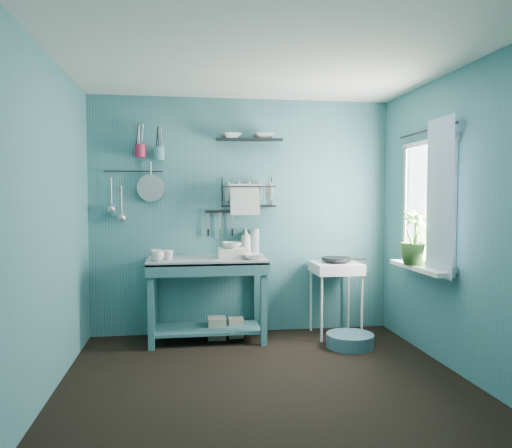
{
  "coord_description": "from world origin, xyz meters",
  "views": [
    {
      "loc": [
        -0.63,
        -3.81,
        1.45
      ],
      "look_at": [
        0.05,
        0.85,
        1.2
      ],
      "focal_mm": 35.0,
      "sensor_mm": 36.0,
      "label": 1
    }
  ],
  "objects": [
    {
      "name": "shelf_bowl_left",
      "position": [
        -0.13,
        1.4,
        2.08
      ],
      "size": [
        0.23,
        0.23,
        0.05
      ],
      "primitive_type": "imported",
      "rotation": [
        0.0,
        0.0,
        0.1
      ],
      "color": "silver",
      "rests_on": "upper_shelf"
    },
    {
      "name": "wall_left",
      "position": [
        -1.6,
        0.0,
        1.25
      ],
      "size": [
        0.0,
        3.0,
        3.0
      ],
      "primitive_type": "plane",
      "rotation": [
        1.57,
        0.0,
        1.57
      ],
      "color": "#366C70",
      "rests_on": "ground"
    },
    {
      "name": "storage_tin_small",
      "position": [
        -0.1,
        1.28,
        0.1
      ],
      "size": [
        0.15,
        0.15,
        0.2
      ],
      "primitive_type": "cube",
      "color": "gray",
      "rests_on": "floor"
    },
    {
      "name": "hook_rail",
      "position": [
        -1.13,
        1.47,
        1.72
      ],
      "size": [
        0.6,
        0.01,
        0.01
      ],
      "primitive_type": "cylinder",
      "rotation": [
        0.0,
        1.57,
        0.0
      ],
      "color": "black",
      "rests_on": "wall_back"
    },
    {
      "name": "frying_pan",
      "position": [
        0.95,
        1.2,
        0.81
      ],
      "size": [
        0.3,
        0.3,
        0.03
      ],
      "primitive_type": "cylinder",
      "color": "black",
      "rests_on": "hotplate_stand"
    },
    {
      "name": "wall_right",
      "position": [
        1.6,
        0.0,
        1.25
      ],
      "size": [
        0.0,
        3.0,
        3.0
      ],
      "primitive_type": "plane",
      "rotation": [
        1.57,
        0.0,
        -1.57
      ],
      "color": "#366C70",
      "rests_on": "ground"
    },
    {
      "name": "floor_basin",
      "position": [
        0.96,
        0.78,
        0.07
      ],
      "size": [
        0.46,
        0.46,
        0.13
      ],
      "primitive_type": "cylinder",
      "color": "#3F6C7D",
      "rests_on": "floor"
    },
    {
      "name": "curtain_rod",
      "position": [
        1.54,
        0.45,
        2.05
      ],
      "size": [
        0.02,
        1.05,
        0.02
      ],
      "primitive_type": "cylinder",
      "rotation": [
        1.57,
        0.0,
        0.0
      ],
      "color": "black",
      "rests_on": "wall_right"
    },
    {
      "name": "water_bottle",
      "position": [
        0.12,
        1.42,
        0.98
      ],
      "size": [
        0.09,
        0.09,
        0.28
      ],
      "primitive_type": "cylinder",
      "color": "#A9B3BC",
      "rests_on": "work_counter"
    },
    {
      "name": "window_glass",
      "position": [
        1.59,
        0.45,
        1.4
      ],
      "size": [
        0.0,
        1.1,
        1.1
      ],
      "primitive_type": "plane",
      "rotation": [
        1.57,
        0.0,
        1.57
      ],
      "color": "white",
      "rests_on": "wall_right"
    },
    {
      "name": "work_counter",
      "position": [
        -0.4,
        1.2,
        0.42
      ],
      "size": [
        1.27,
        0.78,
        0.84
      ],
      "primitive_type": "cube",
      "rotation": [
        0.0,
        0.0,
        0.16
      ],
      "color": "#32666A",
      "rests_on": "floor"
    },
    {
      "name": "tub_bowl",
      "position": [
        -0.15,
        1.18,
        0.97
      ],
      "size": [
        0.2,
        0.19,
        0.06
      ],
      "primitive_type": "imported",
      "color": "silver",
      "rests_on": "wash_tub"
    },
    {
      "name": "wall_front",
      "position": [
        0.0,
        -1.5,
        1.25
      ],
      "size": [
        3.2,
        0.0,
        3.2
      ],
      "primitive_type": "plane",
      "rotation": [
        -1.57,
        0.0,
        0.0
      ],
      "color": "#366C70",
      "rests_on": "ground"
    },
    {
      "name": "knife_strip",
      "position": [
        -0.24,
        1.47,
        1.3
      ],
      "size": [
        0.32,
        0.04,
        0.03
      ],
      "primitive_type": "cube",
      "rotation": [
        0.0,
        0.0,
        0.06
      ],
      "color": "black",
      "rests_on": "wall_back"
    },
    {
      "name": "counter_bowl",
      "position": [
        0.05,
        1.05,
        0.87
      ],
      "size": [
        0.22,
        0.22,
        0.05
      ],
      "primitive_type": "imported",
      "color": "silver",
      "rests_on": "work_counter"
    },
    {
      "name": "ladle_inner",
      "position": [
        -1.26,
        1.46,
        1.42
      ],
      "size": [
        0.01,
        0.01,
        0.3
      ],
      "primitive_type": "cylinder",
      "color": "#AAADB2",
      "rests_on": "wall_back"
    },
    {
      "name": "soap_bottle",
      "position": [
        0.02,
        1.4,
        0.99
      ],
      "size": [
        0.12,
        0.12,
        0.3
      ],
      "primitive_type": "imported",
      "color": "beige",
      "rests_on": "work_counter"
    },
    {
      "name": "curtain",
      "position": [
        1.52,
        0.15,
        1.45
      ],
      "size": [
        0.0,
        1.35,
        1.35
      ],
      "primitive_type": "plane",
      "rotation": [
        1.57,
        0.0,
        1.57
      ],
      "color": "white",
      "rests_on": "wall_right"
    },
    {
      "name": "ladle_outer",
      "position": [
        -1.36,
        1.46,
        1.5
      ],
      "size": [
        0.01,
        0.01,
        0.3
      ],
      "primitive_type": "cylinder",
      "color": "#AAADB2",
      "rests_on": "wall_back"
    },
    {
      "name": "upper_shelf",
      "position": [
        0.06,
        1.4,
        2.06
      ],
      "size": [
        0.72,
        0.27,
        0.01
      ],
      "primitive_type": "cube",
      "rotation": [
        0.0,
        0.0,
        -0.13
      ],
      "color": "black",
      "rests_on": "wall_back"
    },
    {
      "name": "mug_right",
      "position": [
        -0.9,
        1.2,
        0.89
      ],
      "size": [
        0.17,
        0.17,
        0.1
      ],
      "primitive_type": "imported",
      "rotation": [
        0.0,
        0.0,
        1.05
      ],
      "color": "silver",
      "rests_on": "work_counter"
    },
    {
      "name": "wall_back",
      "position": [
        0.0,
        1.5,
        1.25
      ],
      "size": [
        3.2,
        0.0,
        3.2
      ],
      "primitive_type": "plane",
      "rotation": [
        1.57,
        0.0,
        0.0
      ],
      "color": "#366C70",
      "rests_on": "ground"
    },
    {
      "name": "storage_tin_large",
      "position": [
        -0.3,
        1.25,
        0.11
      ],
      "size": [
        0.18,
        0.18,
        0.22
      ],
      "primitive_type": "cube",
      "color": "gray",
      "rests_on": "floor"
    },
    {
      "name": "utensil_cup_magenta",
      "position": [
        -1.06,
        1.42,
        1.93
      ],
      "size": [
        0.11,
        0.11,
        0.13
      ],
      "primitive_type": "cylinder",
      "color": "#9C1C3C",
      "rests_on": "wall_back"
    },
    {
      "name": "mug_left",
      "position": [
        -0.88,
        1.04,
        0.89
      ],
      "size": [
        0.12,
        0.12,
        0.1
      ],
      "primitive_type": "imported",
      "color": "silver",
      "rests_on": "work_counter"
    },
    {
      "name": "dish_rack",
      "position": [
        0.04,
        1.37,
        1.51
      ],
      "size": [
        0.57,
        0.28,
        0.32
      ],
      "primitive_type": "cube",
      "rotation": [
        0.0,
        0.0,
        -0.07
      ],
      "color": "black",
      "rests_on": "wall_back"
    },
    {
      "name": "shelf_bowl_right",
      "position": [
        0.21,
        1.4,
        2.01
      ],
      "size": [
        0.24,
        0.24,
        0.06
      ],
      "primitive_type": "imported",
      "rotation": [
        0.0,
        0.0,
        0.03
      ],
      "color": "silver",
      "rests_on": "upper_shelf"
    },
    {
      "name": "colander",
      "position": [
        -0.96,
        1.45,
        1.55
      ],
      "size": [
        0.28,
        0.03,
        0.28
      ],
      "primitive_type": "cylinder",
      "rotation": [
        1.54,
        0.0,
        0.0
      ],
      "color": "#AAADB2",
      "rests_on": "wall_back"
    },
    {
      "name": "ceiling",
      "position": [
        0.0,
        0.0,
        2.5
      ],
      "size": [
        3.2,
        3.2,
        0.0
      ],
      "primitive_type": "plane",
      "rotation": [
        3.14,
        0.0,
        0.0
      ],
      "color": "silver",
      "rests_on": "ground"
    },
    {
      "name": "hotplate_stand",
      "position": [
        0.95,
        1.2,
        0.39
      ],
      "size": [
        0.5,
        0.5,
        0.77
      ],
      "primitive_type": "cube",
      "rotation": [
        0.0,
        0.0,
        -0.04
      ],
      "color": "white",
      "rests_on": "floor"
    },
    {
      "name": "windowsill",
      "position": [
        1.5,
        0.45,
        0.81
      ],
      "size": [
        0.16,
        0.95,
        0.04
      ],
      "primitive_type": "cube",
      "color": "white",
      "rests_on": "wall_right"
    },
    {
      "name": "utensil_cup_teal",
      "position": [
        -0.87,
        1.42,
        1.9
      ],
      "size": [
        0.11,
        0.11,
        0.13
      ],
      "primitive_type": "cylinder",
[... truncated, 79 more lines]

